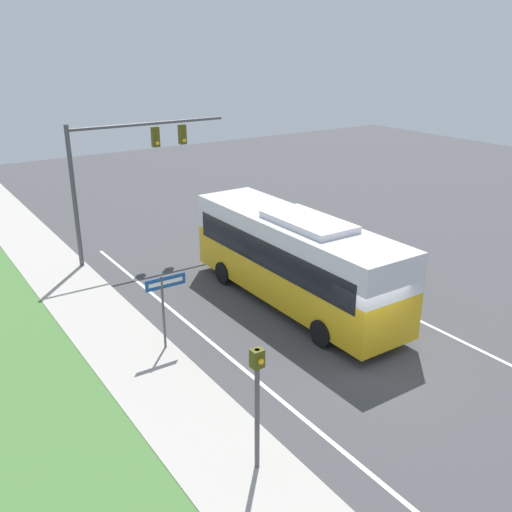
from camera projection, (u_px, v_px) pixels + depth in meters
ground_plane at (372, 364)px, 18.25m from camera, size 80.00×80.00×0.00m
sidewalk at (202, 431)px, 14.99m from camera, size 2.80×80.00×0.12m
grass_verge at (82, 481)px, 13.32m from camera, size 3.60×80.00×0.10m
lane_divider_near at (282, 401)px, 16.37m from camera, size 0.14×30.00×0.01m
lane_divider_far at (446, 333)px, 20.13m from camera, size 0.14×30.00×0.01m
bus at (294, 255)px, 21.76m from camera, size 2.78×10.36×3.68m
signal_gantry at (123, 160)px, 25.53m from camera, size 7.58×0.41×6.43m
pedestrian_signal at (257, 391)px, 12.93m from camera, size 0.28×0.34×3.31m
street_sign at (165, 298)px, 18.41m from camera, size 1.40×0.08×2.68m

